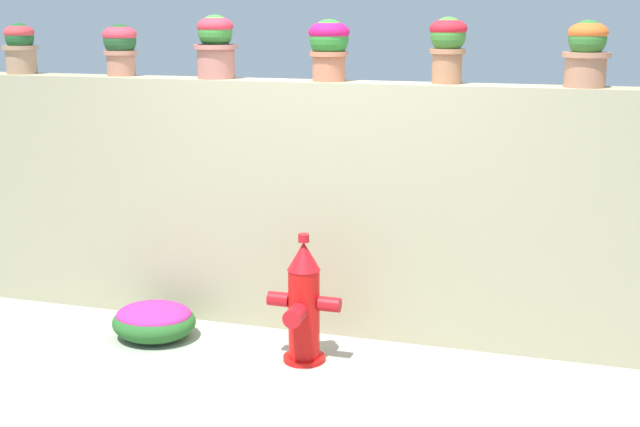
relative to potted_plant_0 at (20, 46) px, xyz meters
The scene contains 10 objects.
ground_plane 3.20m from the potted_plant_0, 24.44° to the right, with size 24.00×24.00×0.00m, color #9B9F90.
stone_wall 2.57m from the potted_plant_0, ahead, with size 5.29×0.28×1.70m, color tan.
potted_plant_0 is the anchor object (origin of this frame).
potted_plant_1 0.81m from the potted_plant_0, ahead, with size 0.24×0.24×0.36m.
potted_plant_2 1.55m from the potted_plant_0, ahead, with size 0.30×0.30×0.42m.
potted_plant_3 2.35m from the potted_plant_0, ahead, with size 0.27×0.27×0.40m.
potted_plant_4 3.11m from the potted_plant_0, ahead, with size 0.23×0.23×0.41m.
potted_plant_5 3.94m from the potted_plant_0, ahead, with size 0.28×0.28×0.39m.
fire_hydrant 2.89m from the potted_plant_0, 14.85° to the right, with size 0.47×0.38×0.83m.
flower_bush_left 2.26m from the potted_plant_0, 23.28° to the right, with size 0.57×0.51×0.25m.
Camera 1 is at (1.55, -4.22, 2.13)m, focal length 46.83 mm.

